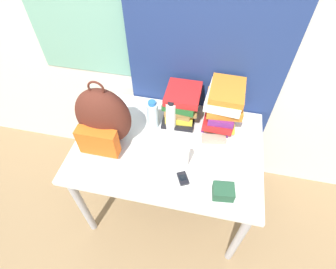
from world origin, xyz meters
name	(u,v)px	position (x,y,z in m)	size (l,w,h in m)	color
ground_plane	(157,248)	(0.00, 0.00, 0.00)	(12.00, 12.00, 0.00)	#8C704C
wall_back	(184,33)	(0.00, 0.88, 1.25)	(6.00, 0.06, 2.50)	silver
curtain_blue	(208,41)	(0.15, 0.83, 1.25)	(0.99, 0.04, 2.50)	navy
desk	(168,154)	(0.00, 0.40, 0.67)	(1.17, 0.80, 0.76)	silver
backpack	(103,119)	(-0.38, 0.36, 0.95)	(0.33, 0.27, 0.46)	#512319
book_stack_left	(181,104)	(0.04, 0.65, 0.89)	(0.24, 0.27, 0.24)	black
book_stack_center	(223,106)	(0.30, 0.65, 0.93)	(0.24, 0.29, 0.31)	#6B2370
water_bottle	(153,115)	(-0.13, 0.54, 0.86)	(0.07, 0.07, 0.21)	silver
sports_bottle	(171,116)	(-0.01, 0.54, 0.88)	(0.07, 0.07, 0.24)	white
sunscreen_bottle	(185,157)	(0.12, 0.27, 0.84)	(0.05, 0.05, 0.17)	white
cell_phone	(183,178)	(0.13, 0.17, 0.77)	(0.08, 0.10, 0.02)	black
sunglasses_case	(214,139)	(0.28, 0.49, 0.78)	(0.16, 0.08, 0.04)	gray
camera_pouch	(223,192)	(0.36, 0.12, 0.80)	(0.12, 0.10, 0.07)	#234C33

